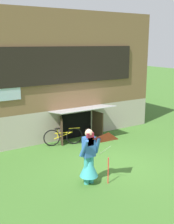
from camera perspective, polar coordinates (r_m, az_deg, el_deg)
The scene contains 5 objects.
ground_plane at distance 9.51m, azimuth 4.83°, elevation -10.37°, with size 60.00×60.00×0.00m, color #3D6B28.
log_house at distance 13.52m, azimuth -9.07°, elevation 7.91°, with size 8.54×6.05×5.10m.
person at distance 8.03m, azimuth 0.39°, elevation -9.76°, with size 0.61×0.52×1.60m.
kite at distance 7.59m, azimuth 4.29°, elevation -6.65°, with size 0.88×0.89×1.49m.
bicycle_yellow at distance 11.09m, azimuth -4.78°, elevation -4.90°, with size 1.47×0.50×0.70m.
Camera 1 is at (-5.26, -6.92, 3.86)m, focal length 45.80 mm.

